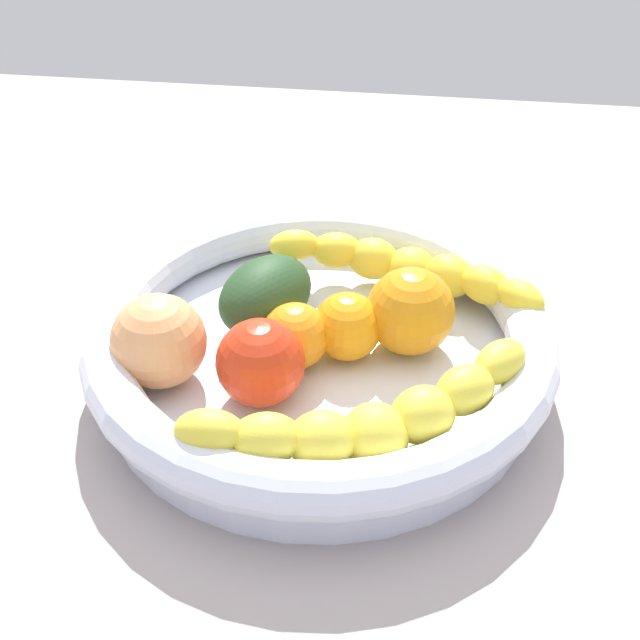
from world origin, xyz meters
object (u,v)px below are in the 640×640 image
(fruit_bowl, at_px, (320,343))
(orange_front, at_px, (295,336))
(avocado_dark, at_px, (266,295))
(banana_draped_right, at_px, (370,419))
(orange_mid_left, at_px, (347,328))
(banana_draped_left, at_px, (408,268))
(tomato_red, at_px, (260,363))
(peach_blush, at_px, (159,341))
(orange_mid_right, at_px, (410,311))

(fruit_bowl, distance_m, orange_front, 0.03)
(avocado_dark, bearing_deg, banana_draped_right, -54.30)
(avocado_dark, bearing_deg, orange_front, -55.73)
(orange_mid_left, bearing_deg, fruit_bowl, 175.37)
(banana_draped_left, xyz_separation_m, orange_front, (-0.08, -0.10, -0.00))
(banana_draped_right, relative_size, avocado_dark, 2.59)
(fruit_bowl, bearing_deg, orange_mid_left, -4.63)
(tomato_red, bearing_deg, avocado_dark, 98.74)
(banana_draped_left, bearing_deg, tomato_red, -123.90)
(banana_draped_right, bearing_deg, tomato_red, 151.38)
(banana_draped_right, height_order, orange_mid_left, same)
(avocado_dark, bearing_deg, fruit_bowl, -32.29)
(orange_front, distance_m, peach_blush, 0.10)
(orange_front, relative_size, peach_blush, 0.73)
(fruit_bowl, relative_size, orange_front, 7.06)
(fruit_bowl, relative_size, tomato_red, 5.64)
(orange_mid_right, height_order, peach_blush, peach_blush)
(banana_draped_right, bearing_deg, orange_mid_right, 80.45)
(avocado_dark, xyz_separation_m, tomato_red, (0.01, -0.09, 0.00))
(avocado_dark, bearing_deg, banana_draped_left, 26.84)
(orange_front, height_order, orange_mid_right, orange_mid_right)
(peach_blush, bearing_deg, orange_mid_right, 19.58)
(orange_mid_right, xyz_separation_m, tomato_red, (-0.10, -0.07, -0.00))
(orange_front, xyz_separation_m, tomato_red, (-0.02, -0.04, 0.01))
(banana_draped_right, xyz_separation_m, avocado_dark, (-0.09, 0.13, -0.00))
(orange_mid_left, xyz_separation_m, orange_mid_right, (0.05, 0.02, 0.01))
(tomato_red, bearing_deg, banana_draped_left, 56.10)
(orange_mid_left, bearing_deg, avocado_dark, 155.04)
(banana_draped_left, relative_size, orange_mid_right, 3.46)
(banana_draped_left, relative_size, tomato_red, 3.68)
(fruit_bowl, height_order, orange_mid_left, orange_mid_left)
(orange_front, bearing_deg, banana_draped_left, 52.29)
(banana_draped_right, relative_size, orange_mid_right, 3.40)
(banana_draped_left, bearing_deg, fruit_bowl, -125.88)
(fruit_bowl, xyz_separation_m, banana_draped_left, (0.06, 0.08, 0.02))
(banana_draped_right, relative_size, peach_blush, 3.30)
(avocado_dark, distance_m, peach_blush, 0.10)
(orange_mid_left, bearing_deg, banana_draped_left, 64.69)
(banana_draped_left, relative_size, peach_blush, 3.36)
(avocado_dark, relative_size, peach_blush, 1.27)
(fruit_bowl, relative_size, banana_draped_left, 1.53)
(banana_draped_left, distance_m, tomato_red, 0.17)
(orange_front, relative_size, avocado_dark, 0.57)
(banana_draped_right, height_order, orange_mid_right, orange_mid_right)
(orange_mid_left, distance_m, tomato_red, 0.08)
(fruit_bowl, height_order, orange_front, orange_front)
(banana_draped_left, height_order, orange_front, orange_front)
(orange_mid_left, bearing_deg, banana_draped_right, -75.16)
(tomato_red, bearing_deg, orange_mid_right, 35.92)
(fruit_bowl, relative_size, banana_draped_right, 1.56)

